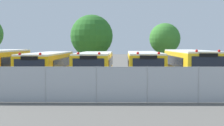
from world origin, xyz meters
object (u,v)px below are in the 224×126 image
object	(u,v)px
school_bus_2	(95,66)
school_bus_4	(190,65)
tree_2	(166,38)
school_bus_3	(144,66)
tree_1	(92,36)
school_bus_1	(48,66)
school_bus_0	(0,65)

from	to	relation	value
school_bus_2	school_bus_4	distance (m)	7.49
school_bus_4	tree_2	world-z (taller)	tree_2
school_bus_3	tree_1	size ratio (longest dim) A/B	1.60
school_bus_1	tree_1	world-z (taller)	tree_1
school_bus_3	school_bus_4	xyz separation A→B (m)	(3.61, -0.23, 0.08)
school_bus_0	school_bus_2	world-z (taller)	school_bus_0
school_bus_1	school_bus_4	size ratio (longest dim) A/B	1.04
school_bus_1	tree_1	xyz separation A→B (m)	(2.61, 11.54, 2.71)
tree_2	school_bus_3	bearing A→B (deg)	-106.71
school_bus_3	tree_2	xyz separation A→B (m)	(3.55, 11.81, 2.43)
school_bus_2	school_bus_3	distance (m)	3.88
school_bus_1	school_bus_3	distance (m)	7.56
school_bus_1	tree_1	bearing A→B (deg)	-102.07
school_bus_0	school_bus_1	distance (m)	3.77
school_bus_2	tree_2	bearing A→B (deg)	-120.56
school_bus_0	tree_1	xyz separation A→B (m)	(6.37, 11.83, 2.61)
school_bus_1	tree_2	world-z (taller)	tree_2
tree_2	school_bus_1	bearing A→B (deg)	-132.99
school_bus_0	school_bus_1	xyz separation A→B (m)	(3.76, 0.28, -0.10)
tree_1	school_bus_0	bearing A→B (deg)	-118.30
tree_1	tree_2	size ratio (longest dim) A/B	1.17
tree_1	school_bus_3	bearing A→B (deg)	-66.57
school_bus_0	school_bus_4	bearing A→B (deg)	179.94
school_bus_4	school_bus_3	bearing A→B (deg)	-2.97
tree_2	school_bus_4	bearing A→B (deg)	-89.70
tree_2	school_bus_2	bearing A→B (deg)	-121.84
tree_2	school_bus_0	bearing A→B (deg)	-140.63
school_bus_0	school_bus_2	bearing A→B (deg)	-178.78
school_bus_2	school_bus_4	xyz separation A→B (m)	(7.49, -0.08, 0.09)
school_bus_1	tree_1	size ratio (longest dim) A/B	1.71
school_bus_0	school_bus_3	size ratio (longest dim) A/B	0.92
school_bus_2	tree_1	bearing A→B (deg)	-83.41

